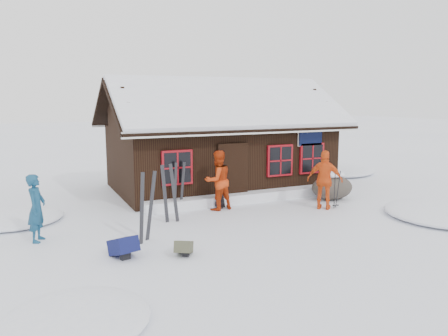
# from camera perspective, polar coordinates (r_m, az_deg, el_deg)

# --- Properties ---
(ground) EXTENTS (120.00, 120.00, 0.00)m
(ground) POSITION_cam_1_polar(r_m,az_deg,el_deg) (12.75, 2.24, -7.19)
(ground) COLOR white
(ground) RESTS_ON ground
(mountain_hut) EXTENTS (8.90, 6.09, 4.42)m
(mountain_hut) POSITION_cam_1_polar(r_m,az_deg,el_deg) (17.50, -0.72, 2.53)
(mountain_hut) COLOR black
(mountain_hut) RESTS_ON ground
(snow_drift) EXTENTS (7.60, 0.60, 0.35)m
(snow_drift) POSITION_cam_1_polar(r_m,az_deg,el_deg) (15.31, 3.45, -3.75)
(snow_drift) COLOR white
(snow_drift) RESTS_ON ground
(snow_mounds) EXTENTS (20.60, 13.20, 0.48)m
(snow_mounds) POSITION_cam_1_polar(r_m,az_deg,el_deg) (15.09, 4.65, -4.64)
(snow_mounds) COLOR white
(snow_mounds) RESTS_ON ground
(skier_teal) EXTENTS (0.61, 0.73, 1.72)m
(skier_teal) POSITION_cam_1_polar(r_m,az_deg,el_deg) (11.92, -23.29, -4.83)
(skier_teal) COLOR navy
(skier_teal) RESTS_ON ground
(skier_orange_left) EXTENTS (1.05, 0.88, 1.93)m
(skier_orange_left) POSITION_cam_1_polar(r_m,az_deg,el_deg) (14.03, -0.81, -1.63)
(skier_orange_left) COLOR #B8320D
(skier_orange_left) RESTS_ON ground
(skier_orange_right) EXTENTS (1.13, 1.13, 1.93)m
(skier_orange_right) POSITION_cam_1_polar(r_m,az_deg,el_deg) (14.47, 13.04, -1.54)
(skier_orange_right) COLOR #E04F17
(skier_orange_right) RESTS_ON ground
(skier_crouched) EXTENTS (0.63, 0.62, 1.09)m
(skier_crouched) POSITION_cam_1_polar(r_m,az_deg,el_deg) (14.37, -0.52, -3.07)
(skier_crouched) COLOR black
(skier_crouched) RESTS_ON ground
(boulder) EXTENTS (1.55, 1.16, 0.90)m
(boulder) POSITION_cam_1_polar(r_m,az_deg,el_deg) (16.04, 13.92, -2.38)
(boulder) COLOR #4D463E
(boulder) RESTS_ON ground
(ski_pair_left) EXTENTS (0.57, 0.31, 1.82)m
(ski_pair_left) POSITION_cam_1_polar(r_m,az_deg,el_deg) (11.15, -10.10, -5.12)
(ski_pair_left) COLOR black
(ski_pair_left) RESTS_ON ground
(ski_pair_mid) EXTENTS (0.55, 0.15, 1.77)m
(ski_pair_mid) POSITION_cam_1_polar(r_m,az_deg,el_deg) (12.72, -7.13, -3.42)
(ski_pair_mid) COLOR black
(ski_pair_mid) RESTS_ON ground
(ski_pair_right) EXTENTS (0.48, 0.15, 1.60)m
(ski_pair_right) POSITION_cam_1_polar(r_m,az_deg,el_deg) (14.12, -5.92, -2.50)
(ski_pair_right) COLOR black
(ski_pair_right) RESTS_ON ground
(ski_poles) EXTENTS (0.23, 0.11, 1.27)m
(ski_poles) POSITION_cam_1_polar(r_m,az_deg,el_deg) (14.81, 14.46, -2.79)
(ski_poles) COLOR black
(ski_poles) RESTS_ON ground
(backpack_blue) EXTENTS (0.65, 0.76, 0.35)m
(backpack_blue) POSITION_cam_1_polar(r_m,az_deg,el_deg) (10.34, -12.99, -10.32)
(backpack_blue) COLOR #101547
(backpack_blue) RESTS_ON ground
(backpack_olive) EXTENTS (0.57, 0.61, 0.27)m
(backpack_olive) POSITION_cam_1_polar(r_m,az_deg,el_deg) (10.25, -5.28, -10.57)
(backpack_olive) COLOR #434430
(backpack_olive) RESTS_ON ground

